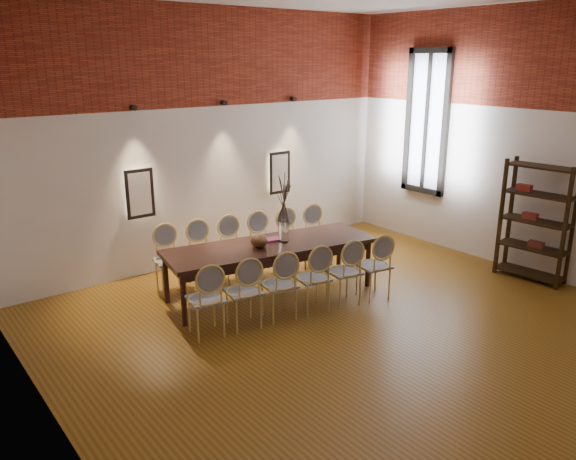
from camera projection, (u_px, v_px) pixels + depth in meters
floor at (364, 333)px, 6.87m from camera, size 7.00×7.00×0.02m
wall_back at (210, 138)px, 8.96m from camera, size 7.00×0.10×4.00m
wall_left at (39, 228)px, 4.20m from camera, size 0.10×7.00×4.00m
wall_right at (538, 144)px, 8.37m from camera, size 0.10×7.00×4.00m
brick_band_back at (209, 56)px, 8.54m from camera, size 7.00×0.02×1.50m
brick_band_left at (26, 53)px, 3.87m from camera, size 0.02×7.00×1.50m
brick_band_right at (547, 56)px, 7.96m from camera, size 0.02×7.00×1.50m
niche_left at (139, 193)px, 8.33m from camera, size 0.36×0.06×0.66m
niche_right at (279, 172)px, 9.85m from camera, size 0.36×0.06×0.66m
spot_fixture_left at (133, 108)px, 7.94m from camera, size 0.08×0.10×0.08m
spot_fixture_mid at (224, 103)px, 8.82m from camera, size 0.08×0.10×0.08m
spot_fixture_right at (293, 99)px, 9.64m from camera, size 0.08×0.10×0.08m
window_glass at (427, 122)px, 9.78m from camera, size 0.02×0.78×2.38m
window_frame at (426, 122)px, 9.77m from camera, size 0.08×0.90×2.50m
window_mullion at (426, 122)px, 9.77m from camera, size 0.06×0.06×2.40m
dining_table at (271, 269)px, 7.90m from camera, size 3.06×1.46×0.75m
chair_near_a at (206, 299)px, 6.69m from camera, size 0.51×0.51×0.94m
chair_near_b at (243, 291)px, 6.91m from camera, size 0.51×0.51×0.94m
chair_near_c at (279, 284)px, 7.12m from camera, size 0.51×0.51×0.94m
chair_near_d at (312, 278)px, 7.34m from camera, size 0.51×0.51×0.94m
chair_near_e at (344, 271)px, 7.56m from camera, size 0.51×0.51×0.94m
chair_near_f at (374, 265)px, 7.77m from camera, size 0.51×0.51×0.94m
chair_far_a at (170, 260)px, 7.96m from camera, size 0.51×0.51×0.94m
chair_far_b at (203, 255)px, 8.18m from camera, size 0.51×0.51×0.94m
chair_far_c at (234, 250)px, 8.40m from camera, size 0.51×0.51×0.94m
chair_far_d at (264, 245)px, 8.61m from camera, size 0.51×0.51×0.94m
chair_far_e at (292, 241)px, 8.83m from camera, size 0.51×0.51×0.94m
chair_far_f at (318, 236)px, 9.05m from camera, size 0.51×0.51×0.94m
vase at (284, 232)px, 7.84m from camera, size 0.14×0.14×0.30m
dried_branches at (284, 200)px, 7.71m from camera, size 0.50×0.50×0.70m
bowl at (259, 241)px, 7.63m from camera, size 0.24×0.24×0.18m
book at (271, 240)px, 7.93m from camera, size 0.29×0.22×0.03m
shelving_rack at (536, 221)px, 8.33m from camera, size 0.48×1.03×1.80m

